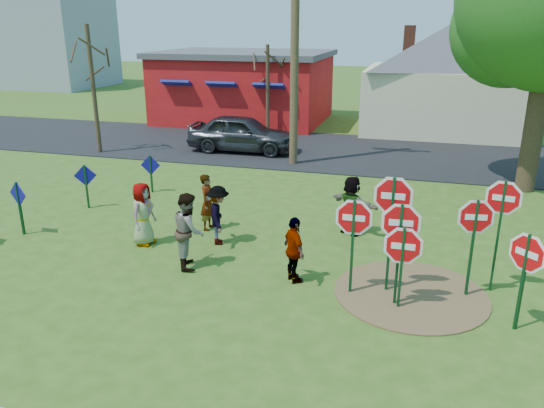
{
  "coord_description": "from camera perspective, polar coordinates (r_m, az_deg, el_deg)",
  "views": [
    {
      "loc": [
        4.36,
        -11.38,
        5.45
      ],
      "look_at": [
        0.97,
        0.7,
        1.13
      ],
      "focal_mm": 35.0,
      "sensor_mm": 36.0,
      "label": 1
    }
  ],
  "objects": [
    {
      "name": "person_b",
      "position": [
        14.6,
        -6.93,
        0.21
      ],
      "size": [
        0.4,
        0.59,
        1.57
      ],
      "primitive_type": "imported",
      "rotation": [
        0.0,
        0.0,
        1.53
      ],
      "color": "#216F56",
      "rests_on": "ground"
    },
    {
      "name": "stop_sign_g",
      "position": [
        10.63,
        13.63,
        -2.94
      ],
      "size": [
        1.05,
        0.07,
        2.3
      ],
      "rotation": [
        0.0,
        0.0,
        0.05
      ],
      "color": "#103C1F",
      "rests_on": "ground"
    },
    {
      "name": "bare_tree_east",
      "position": [
        26.59,
        -0.47,
        13.43
      ],
      "size": [
        1.8,
        1.8,
        4.44
      ],
      "color": "#382819",
      "rests_on": "ground"
    },
    {
      "name": "blue_diamond_b",
      "position": [
        15.6,
        -25.56,
        0.21
      ],
      "size": [
        0.66,
        0.22,
        1.48
      ],
      "rotation": [
        0.0,
        0.0,
        -0.3
      ],
      "color": "#103C1F",
      "rests_on": "ground"
    },
    {
      "name": "distant_building",
      "position": [
        52.56,
        -23.29,
        15.96
      ],
      "size": [
        10.0,
        8.0,
        8.0
      ],
      "primitive_type": "cube",
      "color": "#8C939E",
      "rests_on": "ground"
    },
    {
      "name": "blue_diamond_c",
      "position": [
        17.12,
        -19.39,
        2.32
      ],
      "size": [
        0.63,
        0.27,
        1.38
      ],
      "rotation": [
        0.0,
        0.0,
        0.39
      ],
      "color": "#103C1F",
      "rests_on": "ground"
    },
    {
      "name": "person_f",
      "position": [
        14.31,
        8.54,
        -0.15
      ],
      "size": [
        1.52,
        1.22,
        1.62
      ],
      "primitive_type": "imported",
      "rotation": [
        0.0,
        0.0,
        2.56
      ],
      "color": "#164923",
      "rests_on": "ground"
    },
    {
      "name": "suv",
      "position": [
        23.43,
        -3.24,
        7.62
      ],
      "size": [
        4.73,
        1.97,
        1.6
      ],
      "primitive_type": "imported",
      "rotation": [
        0.0,
        0.0,
        1.59
      ],
      "color": "#2C2C30",
      "rests_on": "road"
    },
    {
      "name": "stop_sign_f",
      "position": [
        10.57,
        25.68,
        -5.42
      ],
      "size": [
        0.74,
        0.68,
        2.04
      ],
      "rotation": [
        0.0,
        0.0,
        -0.74
      ],
      "color": "#103C1F",
      "rests_on": "ground"
    },
    {
      "name": "stop_sign_b",
      "position": [
        11.02,
        12.83,
        -0.19
      ],
      "size": [
        1.08,
        0.07,
        2.67
      ],
      "rotation": [
        0.0,
        0.0,
        0.0
      ],
      "color": "#103C1F",
      "rests_on": "ground"
    },
    {
      "name": "person_e",
      "position": [
        11.57,
        2.4,
        -4.98
      ],
      "size": [
        0.83,
        0.92,
        1.51
      ],
      "primitive_type": "imported",
      "rotation": [
        0.0,
        0.0,
        2.23
      ],
      "color": "#4B2E5D",
      "rests_on": "ground"
    },
    {
      "name": "ground",
      "position": [
        13.36,
        -4.86,
        -5.17
      ],
      "size": [
        120.0,
        120.0,
        0.0
      ],
      "primitive_type": "plane",
      "color": "#335016",
      "rests_on": "ground"
    },
    {
      "name": "person_c",
      "position": [
        12.4,
        -8.92,
        -2.8
      ],
      "size": [
        0.98,
        1.07,
        1.79
      ],
      "primitive_type": "imported",
      "rotation": [
        0.0,
        0.0,
        2.0
      ],
      "color": "brown",
      "rests_on": "ground"
    },
    {
      "name": "utility_pole",
      "position": [
        20.84,
        2.49,
        18.95
      ],
      "size": [
        2.53,
        0.32,
        10.34
      ],
      "rotation": [
        0.0,
        0.0,
        -0.05
      ],
      "color": "#4C3823",
      "rests_on": "ground"
    },
    {
      "name": "stop_sign_a",
      "position": [
        10.93,
        8.75,
        -2.34
      ],
      "size": [
        1.03,
        0.07,
        2.22
      ],
      "rotation": [
        0.0,
        0.0,
        0.01
      ],
      "color": "#103C1F",
      "rests_on": "ground"
    },
    {
      "name": "road",
      "position": [
        23.92,
        4.77,
        5.81
      ],
      "size": [
        120.0,
        7.5,
        0.04
      ],
      "primitive_type": "cube",
      "color": "black",
      "rests_on": "ground"
    },
    {
      "name": "person_d",
      "position": [
        13.61,
        -5.78,
        -1.21
      ],
      "size": [
        0.89,
        1.14,
        1.55
      ],
      "primitive_type": "imported",
      "rotation": [
        0.0,
        0.0,
        1.93
      ],
      "color": "#2D2D31",
      "rests_on": "ground"
    },
    {
      "name": "dirt_patch",
      "position": [
        11.72,
        14.7,
        -9.32
      ],
      "size": [
        3.2,
        3.2,
        0.03
      ],
      "primitive_type": "cylinder",
      "color": "brown",
      "rests_on": "ground"
    },
    {
      "name": "stop_sign_d",
      "position": [
        11.75,
        23.51,
        -0.43
      ],
      "size": [
        0.95,
        0.19,
        2.57
      ],
      "rotation": [
        0.0,
        0.0,
        -0.18
      ],
      "color": "#103C1F",
      "rests_on": "ground"
    },
    {
      "name": "person_a",
      "position": [
        13.89,
        -13.72,
        -1.03
      ],
      "size": [
        0.61,
        0.85,
        1.64
      ],
      "primitive_type": "imported",
      "rotation": [
        0.0,
        0.0,
        1.46
      ],
      "color": "#3B568E",
      "rests_on": "ground"
    },
    {
      "name": "cream_house",
      "position": [
        29.51,
        18.32,
        13.16
      ],
      "size": [
        9.4,
        9.4,
        6.5
      ],
      "color": "beige",
      "rests_on": "ground"
    },
    {
      "name": "red_building",
      "position": [
        31.19,
        -2.94,
        12.56
      ],
      "size": [
        9.4,
        7.69,
        3.9
      ],
      "color": "#A41012",
      "rests_on": "ground"
    },
    {
      "name": "stop_sign_e",
      "position": [
        10.65,
        13.88,
        -4.98
      ],
      "size": [
        1.03,
        0.07,
        1.86
      ],
      "rotation": [
        0.0,
        0.0,
        0.01
      ],
      "color": "#103C1F",
      "rests_on": "ground"
    },
    {
      "name": "blue_diamond_d",
      "position": [
        18.16,
        -12.91,
        3.63
      ],
      "size": [
        0.67,
        0.11,
        1.28
      ],
      "rotation": [
        0.0,
        0.0,
        0.13
      ],
      "color": "#103C1F",
      "rests_on": "ground"
    },
    {
      "name": "bare_tree_west",
      "position": [
        24.08,
        -18.83,
        13.33
      ],
      "size": [
        1.8,
        1.8,
        5.38
      ],
      "color": "#382819",
      "rests_on": "ground"
    },
    {
      "name": "stop_sign_c",
      "position": [
        11.41,
        20.97,
        -2.27
      ],
      "size": [
        0.97,
        0.15,
        2.25
      ],
      "rotation": [
        0.0,
        0.0,
        0.13
      ],
      "color": "#103C1F",
      "rests_on": "ground"
    }
  ]
}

